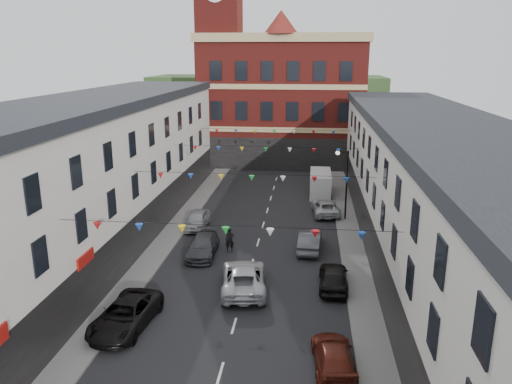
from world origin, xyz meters
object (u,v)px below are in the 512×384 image
at_px(pedestrian, 230,240).
at_px(car_right_c, 334,357).
at_px(car_left_d, 203,246).
at_px(car_right_e, 310,241).
at_px(white_van, 320,184).
at_px(street_lamp, 344,175).
at_px(car_left_c, 126,315).
at_px(car_left_e, 197,220).
at_px(car_right_f, 325,207).
at_px(moving_car, 244,278).
at_px(car_right_d, 334,277).

bearing_deg(pedestrian, car_right_c, -71.02).
distance_m(car_left_d, car_right_e, 7.65).
bearing_deg(white_van, pedestrian, -112.40).
height_order(street_lamp, car_right_e, street_lamp).
bearing_deg(car_right_c, car_left_c, -17.38).
bearing_deg(street_lamp, white_van, 102.71).
bearing_deg(car_left_e, car_right_e, -23.16).
height_order(car_left_c, car_right_c, car_left_c).
bearing_deg(car_left_c, street_lamp, 62.95).
distance_m(car_left_e, car_right_c, 20.65).
xyz_separation_m(car_left_c, car_right_c, (10.47, -2.45, -0.09)).
relative_size(car_left_d, pedestrian, 2.64).
bearing_deg(car_right_f, white_van, -92.79).
height_order(car_left_e, car_right_e, car_right_e).
distance_m(car_right_f, white_van, 6.34).
height_order(moving_car, pedestrian, pedestrian).
height_order(car_left_c, white_van, white_van).
bearing_deg(pedestrian, car_right_e, 1.26).
height_order(street_lamp, car_right_f, street_lamp).
relative_size(street_lamp, pedestrian, 3.39).
height_order(car_left_e, white_van, white_van).
distance_m(car_left_c, car_right_d, 12.21).
bearing_deg(pedestrian, car_left_c, -117.29).
bearing_deg(car_right_d, car_right_c, 88.91).
relative_size(white_van, pedestrian, 2.99).
bearing_deg(car_left_c, car_right_f, 67.88).
relative_size(moving_car, pedestrian, 3.13).
bearing_deg(car_left_d, car_left_c, -102.57).
xyz_separation_m(car_left_c, car_left_d, (1.90, 9.91, -0.04)).
bearing_deg(car_right_e, white_van, -90.05).
bearing_deg(car_left_c, white_van, 74.47).
height_order(car_left_d, pedestrian, pedestrian).
distance_m(car_right_f, pedestrian, 11.76).
relative_size(car_left_d, car_right_e, 1.07).
relative_size(street_lamp, white_van, 1.13).
relative_size(car_right_c, moving_car, 0.79).
distance_m(street_lamp, moving_car, 15.61).
relative_size(car_right_f, white_van, 0.89).
height_order(car_left_d, car_right_f, car_left_d).
relative_size(car_left_e, car_right_d, 0.95).
relative_size(car_left_c, car_right_d, 1.22).
bearing_deg(car_right_d, car_right_f, -88.23).
distance_m(car_left_c, pedestrian, 11.33).
relative_size(car_right_d, moving_car, 0.77).
xyz_separation_m(car_right_c, pedestrian, (-6.77, 13.16, 0.25)).
bearing_deg(car_right_f, street_lamp, 127.68).
height_order(car_right_f, pedestrian, pedestrian).
bearing_deg(car_left_e, car_right_c, -60.60).
relative_size(car_right_c, car_right_f, 0.93).
xyz_separation_m(car_right_f, moving_car, (-5.20, -15.25, 0.11)).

